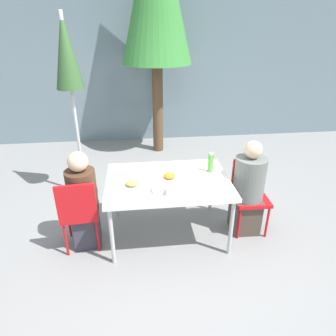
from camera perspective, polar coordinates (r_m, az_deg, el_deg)
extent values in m
plane|color=gray|center=(3.79, 0.00, -12.15)|extent=(24.00, 24.00, 0.00)
cube|color=slate|center=(6.50, -3.65, 18.46)|extent=(10.00, 0.20, 3.00)
cube|color=white|center=(3.39, 0.00, -2.58)|extent=(1.39, 1.01, 0.04)
cylinder|color=#B7B7B7|center=(3.22, -10.64, -12.70)|extent=(0.04, 0.04, 0.70)
cylinder|color=#B7B7B7|center=(3.35, 11.95, -11.10)|extent=(0.04, 0.04, 0.70)
cylinder|color=#B7B7B7|center=(3.96, -9.95, -4.68)|extent=(0.04, 0.04, 0.70)
cylinder|color=#B7B7B7|center=(4.06, 8.23, -3.67)|extent=(0.04, 0.04, 0.70)
cube|color=red|center=(3.51, -16.36, -8.02)|extent=(0.43, 0.43, 0.04)
cube|color=red|center=(3.23, -17.06, -6.40)|extent=(0.40, 0.07, 0.42)
cylinder|color=red|center=(3.80, -18.36, -9.66)|extent=(0.03, 0.03, 0.42)
cylinder|color=red|center=(3.76, -13.17, -9.31)|extent=(0.03, 0.03, 0.42)
cylinder|color=red|center=(3.53, -18.87, -12.83)|extent=(0.03, 0.03, 0.42)
cylinder|color=red|center=(3.49, -13.22, -12.48)|extent=(0.03, 0.03, 0.42)
cube|color=#383842|center=(3.62, -15.15, -10.72)|extent=(0.31, 0.31, 0.46)
cylinder|color=#472D1E|center=(3.37, -16.07, -4.24)|extent=(0.32, 0.32, 0.48)
sphere|color=beige|center=(3.21, -16.82, 1.16)|extent=(0.21, 0.21, 0.21)
cube|color=red|center=(3.73, 15.49, -5.67)|extent=(0.41, 0.41, 0.04)
cube|color=red|center=(3.77, 15.03, -1.26)|extent=(0.40, 0.05, 0.42)
cylinder|color=red|center=(3.79, 18.36, -9.79)|extent=(0.03, 0.03, 0.42)
cylinder|color=red|center=(3.67, 13.37, -10.27)|extent=(0.03, 0.03, 0.42)
cylinder|color=red|center=(4.04, 16.63, -7.04)|extent=(0.03, 0.03, 0.42)
cylinder|color=red|center=(3.94, 11.96, -7.40)|extent=(0.03, 0.03, 0.42)
cube|color=#473D33|center=(3.83, 14.41, -8.39)|extent=(0.33, 0.33, 0.46)
cylinder|color=slate|center=(3.58, 15.25, -1.93)|extent=(0.36, 0.36, 0.52)
sphere|color=beige|center=(3.44, 15.94, 3.37)|extent=(0.20, 0.20, 0.20)
cylinder|color=#333333|center=(4.74, -15.43, -4.33)|extent=(0.36, 0.36, 0.05)
cylinder|color=#BCBCBC|center=(4.28, -17.35, 9.89)|extent=(0.04, 0.04, 2.48)
cone|color=#2D5128|center=(4.15, -18.85, 20.32)|extent=(0.36, 0.36, 0.91)
cylinder|color=white|center=(3.27, -6.85, -3.37)|extent=(0.25, 0.25, 0.01)
ellipsoid|color=tan|center=(3.26, -6.88, -2.84)|extent=(0.14, 0.14, 0.06)
cylinder|color=white|center=(3.40, 0.31, -1.98)|extent=(0.24, 0.24, 0.01)
ellipsoid|color=orange|center=(3.39, 0.31, -1.47)|extent=(0.13, 0.13, 0.05)
cylinder|color=#51A338|center=(3.56, 8.11, 0.92)|extent=(0.07, 0.07, 0.22)
cylinder|color=white|center=(3.51, 8.23, 2.70)|extent=(0.05, 0.05, 0.02)
cylinder|color=white|center=(3.07, 0.13, -4.52)|extent=(0.07, 0.07, 0.09)
cylinder|color=white|center=(3.13, -1.72, -4.09)|extent=(0.15, 0.15, 0.06)
cylinder|color=brown|center=(5.87, -1.95, 11.11)|extent=(0.20, 0.20, 1.67)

